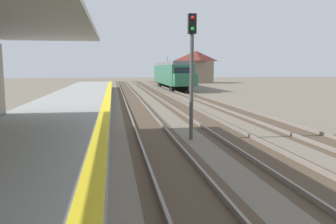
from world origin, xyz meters
TOP-DOWN VIEW (x-y plane):
  - station_platform at (-2.50, 16.00)m, footprint 5.00×80.00m
  - track_pair_nearest_platform at (1.90, 20.00)m, footprint 2.34×120.00m
  - track_pair_middle at (5.30, 20.00)m, footprint 2.34×120.00m
  - track_pair_far_side at (8.70, 20.00)m, footprint 2.34×120.00m
  - approaching_train at (8.70, 51.73)m, footprint 2.93×19.60m
  - rail_signal_post at (3.40, 16.46)m, footprint 0.32×0.34m
  - distant_trackside_house at (16.69, 69.09)m, footprint 6.60×5.28m

SIDE VIEW (x-z plane):
  - track_pair_nearest_platform at x=1.90m, z-range -0.03..0.13m
  - track_pair_middle at x=5.30m, z-range -0.03..0.13m
  - track_pair_far_side at x=8.70m, z-range -0.03..0.13m
  - station_platform at x=-2.50m, z-range 0.00..0.90m
  - approaching_train at x=8.70m, z-range -0.20..4.56m
  - rail_signal_post at x=3.40m, z-range 0.59..5.79m
  - distant_trackside_house at x=16.69m, z-range 0.14..6.54m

